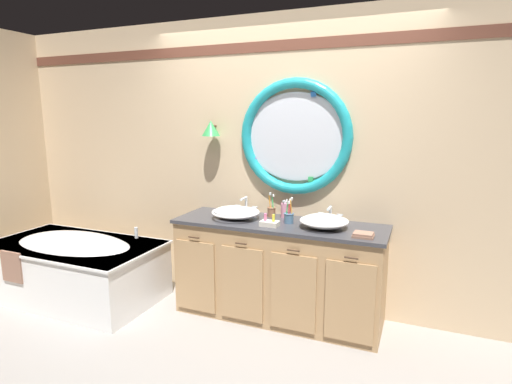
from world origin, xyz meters
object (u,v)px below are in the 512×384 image
Objects in this scene: sink_basin_right at (324,221)px; folded_hand_towel at (363,235)px; bathtub at (75,264)px; soap_dispenser at (284,210)px; sink_basin_left at (236,212)px; toothbrush_holder_left at (271,211)px; toothbrush_holder_right at (289,217)px; toiletry_basket at (270,223)px.

sink_basin_right reaches higher than folded_hand_towel.
bathtub is 2.08m from soap_dispenser.
sink_basin_right is (2.32, 0.36, 0.58)m from bathtub.
sink_basin_left is 0.32m from toothbrush_holder_left.
sink_basin_right is 0.45m from soap_dispenser.
sink_basin_right is 2.55× the size of folded_hand_towel.
soap_dispenser is at bearing 11.21° from toothbrush_holder_left.
sink_basin_right is at bearing 157.48° from folded_hand_towel.
bathtub is 4.18× the size of sink_basin_right.
soap_dispenser is at bearing 152.90° from sink_basin_right.
sink_basin_left is at bearing -145.06° from toothbrush_holder_left.
toothbrush_holder_left reaches higher than sink_basin_left.
toothbrush_holder_right is (0.48, 0.03, -0.00)m from sink_basin_left.
toothbrush_holder_right is at bearing 10.96° from bathtub.
sink_basin_left is 0.78m from sink_basin_right.
sink_basin_left is 1.94× the size of toothbrush_holder_left.
toiletry_basket is at bearing 178.49° from folded_hand_towel.
sink_basin_left is 0.48m from toothbrush_holder_right.
toothbrush_holder_left is 0.91m from folded_hand_towel.
soap_dispenser reaches higher than toiletry_basket.
bathtub is 2.13m from toothbrush_holder_right.
bathtub is 1.99m from toiletry_basket.
toothbrush_holder_right is at bearing 164.93° from folded_hand_towel.
sink_basin_left is at bearing 13.00° from bathtub.
toothbrush_holder_left is (1.80, 0.54, 0.57)m from bathtub.
toiletry_basket is at bearing -164.60° from sink_basin_right.
toiletry_basket is (-0.12, -0.15, -0.03)m from toothbrush_holder_right.
sink_basin_left reaches higher than bathtub.
sink_basin_left is at bearing 162.10° from toiletry_basket.
folded_hand_towel is at bearing -15.07° from toothbrush_holder_right.
toothbrush_holder_left reaches higher than sink_basin_right.
toothbrush_holder_right is (0.21, -0.15, 0.00)m from toothbrush_holder_left.
bathtub is at bearing -171.29° from sink_basin_right.
toothbrush_holder_left is (0.26, 0.18, -0.00)m from sink_basin_left.
bathtub is at bearing -163.65° from soap_dispenser.
toothbrush_holder_right reaches higher than soap_dispenser.
toothbrush_holder_left is (-0.52, 0.18, -0.00)m from sink_basin_right.
toothbrush_holder_right is at bearing -60.29° from soap_dispenser.
soap_dispenser is (-0.10, 0.17, 0.02)m from toothbrush_holder_right.
toothbrush_holder_right reaches higher than bathtub.
toothbrush_holder_left is at bearing -168.79° from soap_dispenser.
soap_dispenser reaches higher than bathtub.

